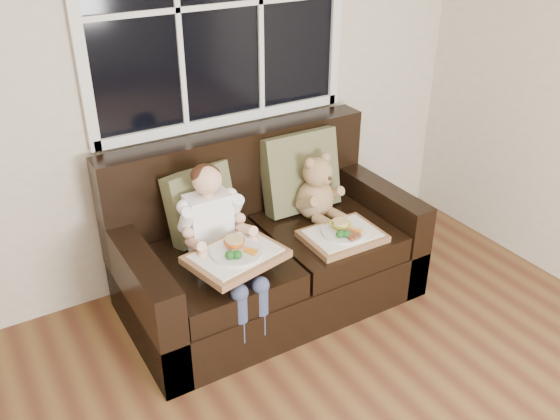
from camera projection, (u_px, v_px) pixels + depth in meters
room_walls at (525, 257)px, 1.15m from camera, size 4.52×5.02×2.71m
window_back at (219, 5)px, 3.23m from camera, size 1.62×0.04×1.37m
loveseat at (264, 252)px, 3.53m from camera, size 1.70×0.92×0.96m
pillow_left at (201, 203)px, 3.33m from camera, size 0.44×0.28×0.42m
pillow_right at (300, 172)px, 3.62m from camera, size 0.49×0.23×0.50m
child at (217, 230)px, 3.13m from camera, size 0.35×0.58×0.79m
teddy_bear at (317, 192)px, 3.54m from camera, size 0.27×0.33×0.42m
tray_left at (236, 255)px, 3.01m from camera, size 0.53×0.45×0.11m
tray_right at (342, 235)px, 3.37m from camera, size 0.44×0.34×0.10m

